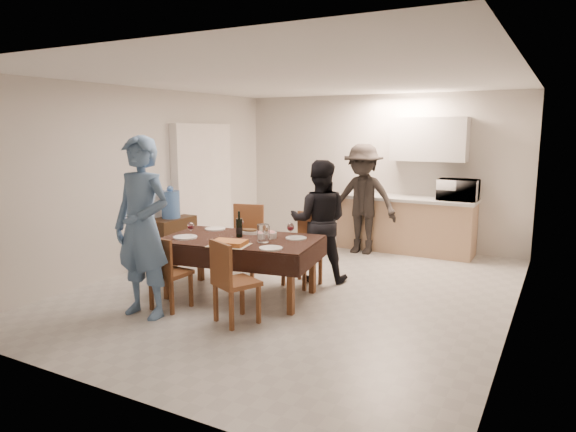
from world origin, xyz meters
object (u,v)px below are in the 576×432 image
object	(u,v)px
water_jug	(171,204)
person_far	(319,221)
console	(172,241)
water_pitcher	(263,233)
dining_table	(241,241)
wine_bottle	(239,224)
person_near	(142,228)
savoury_tart	(229,243)
person_kitchen	(362,199)
microwave	(458,190)

from	to	relation	value
water_jug	person_far	world-z (taller)	person_far
console	water_jug	distance (m)	0.55
water_pitcher	console	bearing A→B (deg)	158.36
dining_table	wine_bottle	world-z (taller)	wine_bottle
person_far	person_near	bearing A→B (deg)	42.28
water_jug	savoury_tart	size ratio (longest dim) A/B	0.93
dining_table	wine_bottle	bearing A→B (deg)	126.25
water_jug	person_kitchen	size ratio (longest dim) A/B	0.23
dining_table	water_pitcher	bearing A→B (deg)	-16.88
savoury_tart	person_kitchen	world-z (taller)	person_kitchen
console	water_jug	bearing A→B (deg)	90.00
savoury_tart	microwave	bearing A→B (deg)	63.37
person_near	person_kitchen	xyz separation A→B (m)	(1.06, 3.84, -0.09)
dining_table	water_jug	size ratio (longest dim) A/B	4.84
water_pitcher	microwave	xyz separation A→B (m)	(1.57, 3.29, 0.25)
wine_bottle	microwave	xyz separation A→B (m)	(1.97, 3.19, 0.20)
person_near	person_kitchen	bearing A→B (deg)	73.83
dining_table	console	bearing A→B (deg)	147.19
water_jug	water_pitcher	size ratio (longest dim) A/B	1.95
dining_table	water_pitcher	world-z (taller)	water_pitcher
console	wine_bottle	xyz separation A→B (m)	(1.73, -0.75, 0.53)
savoury_tart	person_far	bearing A→B (deg)	72.53
wine_bottle	microwave	distance (m)	3.76
dining_table	person_near	xyz separation A→B (m)	(-0.55, -1.05, 0.29)
wine_bottle	water_jug	bearing A→B (deg)	156.71
water_jug	person_kitchen	bearing A→B (deg)	41.10
wine_bottle	person_far	distance (m)	1.17
savoury_tart	microwave	size ratio (longest dim) A/B	0.74
wine_bottle	person_kitchen	xyz separation A→B (m)	(0.56, 2.74, 0.01)
person_far	console	bearing A→B (deg)	-13.87
wine_bottle	console	bearing A→B (deg)	156.71
microwave	person_kitchen	xyz separation A→B (m)	(-1.41, -0.45, -0.19)
person_far	water_jug	bearing A→B (deg)	-13.87
water_jug	wine_bottle	size ratio (longest dim) A/B	1.28
water_jug	wine_bottle	bearing A→B (deg)	-23.29
dining_table	person_kitchen	world-z (taller)	person_kitchen
water_jug	person_far	size ratio (longest dim) A/B	0.25
dining_table	water_jug	bearing A→B (deg)	147.19
water_pitcher	person_kitchen	size ratio (longest dim) A/B	0.12
savoury_tart	person_far	xyz separation A→B (m)	(0.45, 1.43, 0.06)
console	water_jug	size ratio (longest dim) A/B	1.84
person_near	wine_bottle	bearing A→B (deg)	64.74
water_pitcher	person_kitchen	world-z (taller)	person_kitchen
water_pitcher	savoury_tart	distance (m)	0.42
console	savoury_tart	world-z (taller)	savoury_tart
savoury_tart	person_far	size ratio (longest dim) A/B	0.27
person_far	person_kitchen	size ratio (longest dim) A/B	0.91
savoury_tart	person_near	size ratio (longest dim) A/B	0.23
person_far	person_kitchen	world-z (taller)	person_kitchen
water_jug	person_near	world-z (taller)	person_near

